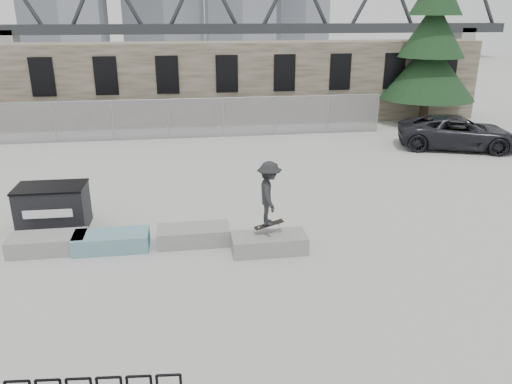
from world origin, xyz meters
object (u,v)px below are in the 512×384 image
dumpster (53,207)px  skateboarder (269,193)px  planter_offset (269,242)px  spruce_tree (432,41)px  suv (458,133)px  planter_center_right (194,234)px  planter_far_left (48,243)px  planter_center_left (111,240)px

dumpster → skateboarder: size_ratio=1.10×
planter_offset → spruce_tree: (11.77, 15.11, 4.30)m
dumpster → suv: 18.02m
spruce_tree → suv: spruce_tree is taller
planter_center_right → dumpster: size_ratio=0.99×
planter_center_right → skateboarder: 2.51m
planter_far_left → planter_center_right: (3.89, -0.05, 0.00)m
planter_center_left → dumpster: dumpster is taller
planter_center_right → dumpster: bearing=157.5°
spruce_tree → suv: size_ratio=2.11×
planter_offset → dumpster: bearing=157.6°
planter_far_left → skateboarder: size_ratio=1.08×
dumpster → suv: size_ratio=0.37×
spruce_tree → suv: 7.03m
planter_center_right → spruce_tree: bearing=46.1°
planter_far_left → suv: suv is taller
planter_far_left → planter_offset: 5.95m
spruce_tree → skateboarder: (-11.75, -14.96, -2.95)m
suv → planter_far_left: bearing=136.7°
planter_center_left → planter_center_right: same height
planter_center_left → planter_offset: size_ratio=1.00×
dumpster → planter_far_left: bearing=-82.8°
planter_center_right → dumpster: 4.42m
planter_far_left → suv: (16.50, 8.45, 0.50)m
dumpster → skateboarder: 6.58m
planter_center_left → skateboarder: bearing=-8.2°
planter_center_left → skateboarder: skateboarder is taller
planter_center_left → skateboarder: 4.48m
planter_far_left → suv: size_ratio=0.37×
planter_center_right → dumpster: (-4.07, 1.68, 0.41)m
planter_offset → spruce_tree: 19.63m
planter_far_left → planter_offset: (5.88, -0.86, 0.00)m
planter_center_left → spruce_tree: size_ratio=0.17×
planter_offset → suv: (10.62, 9.31, 0.50)m
planter_far_left → suv: bearing=27.1°
skateboarder → planter_offset: bearing=179.0°
planter_far_left → dumpster: 1.69m
dumpster → suv: (16.68, 6.82, 0.09)m
planter_center_left → dumpster: bearing=136.7°
dumpster → skateboarder: bearing=-20.1°
planter_center_right → spruce_tree: size_ratio=0.17×
planter_center_left → skateboarder: (4.22, -0.61, 1.35)m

